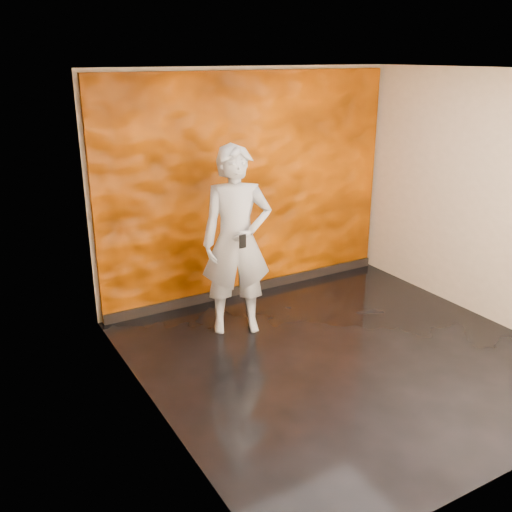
# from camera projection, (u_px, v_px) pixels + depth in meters

# --- Properties ---
(room) EXTENTS (4.02, 4.02, 2.81)m
(room) POSITION_uv_depth(u_px,v_px,m) (351.00, 225.00, 5.41)
(room) COLOR black
(room) RESTS_ON ground
(feature_wall) EXTENTS (3.90, 0.06, 2.75)m
(feature_wall) POSITION_uv_depth(u_px,v_px,m) (250.00, 187.00, 7.02)
(feature_wall) COLOR #E56000
(feature_wall) RESTS_ON ground
(baseboard) EXTENTS (3.90, 0.04, 0.12)m
(baseboard) POSITION_uv_depth(u_px,v_px,m) (252.00, 287.00, 7.43)
(baseboard) COLOR black
(baseboard) RESTS_ON ground
(man) EXTENTS (0.88, 0.74, 2.07)m
(man) POSITION_uv_depth(u_px,v_px,m) (237.00, 241.00, 6.11)
(man) COLOR #9197A0
(man) RESTS_ON ground
(phone) EXTENTS (0.08, 0.02, 0.14)m
(phone) POSITION_uv_depth(u_px,v_px,m) (243.00, 241.00, 5.80)
(phone) COLOR black
(phone) RESTS_ON man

